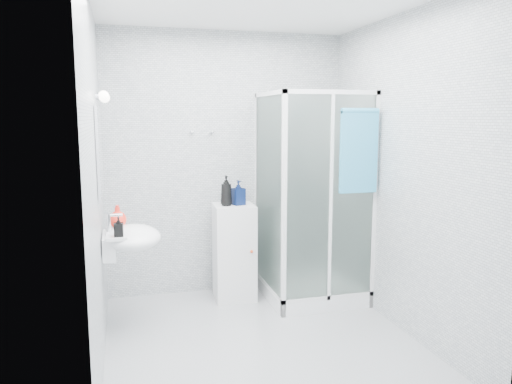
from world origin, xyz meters
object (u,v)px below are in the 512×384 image
object	(u,v)px
soap_dispenser_black	(119,227)
shampoo_bottle_b	(238,193)
wall_basin	(129,238)
hand_towel	(359,149)
shampoo_bottle_a	(226,191)
soap_dispenser_orange	(118,216)
storage_cabinet	(234,252)
shower_enclosure	(306,255)

from	to	relation	value
soap_dispenser_black	shampoo_bottle_b	bearing A→B (deg)	33.28
wall_basin	hand_towel	world-z (taller)	hand_towel
shampoo_bottle_a	soap_dispenser_orange	bearing A→B (deg)	-159.81
storage_cabinet	shampoo_bottle_a	xyz separation A→B (m)	(-0.08, -0.03, 0.61)
soap_dispenser_black	wall_basin	bearing A→B (deg)	67.61
storage_cabinet	hand_towel	world-z (taller)	hand_towel
shower_enclosure	shampoo_bottle_a	bearing A→B (deg)	164.02
hand_towel	soap_dispenser_black	distance (m)	2.12
shower_enclosure	shampoo_bottle_b	xyz separation A→B (m)	(-0.62, 0.23, 0.60)
shower_enclosure	storage_cabinet	world-z (taller)	shower_enclosure
storage_cabinet	soap_dispenser_black	distance (m)	1.39
shampoo_bottle_b	shampoo_bottle_a	bearing A→B (deg)	-172.09
wall_basin	storage_cabinet	xyz separation A→B (m)	(0.99, 0.56, -0.33)
wall_basin	shampoo_bottle_b	world-z (taller)	shampoo_bottle_b
hand_towel	soap_dispenser_orange	size ratio (longest dim) A/B	4.02
shampoo_bottle_a	hand_towel	bearing A→B (deg)	-30.09
shower_enclosure	wall_basin	distance (m)	1.72
shampoo_bottle_a	shampoo_bottle_b	distance (m)	0.13
hand_towel	soap_dispenser_black	size ratio (longest dim) A/B	4.82
wall_basin	storage_cabinet	world-z (taller)	wall_basin
shower_enclosure	storage_cabinet	bearing A→B (deg)	160.07
shampoo_bottle_b	shower_enclosure	bearing A→B (deg)	-20.32
hand_towel	shampoo_bottle_b	bearing A→B (deg)	146.05
shower_enclosure	soap_dispenser_black	size ratio (longest dim) A/B	13.04
storage_cabinet	soap_dispenser_black	size ratio (longest dim) A/B	6.08
shampoo_bottle_a	shampoo_bottle_b	world-z (taller)	shampoo_bottle_a
shampoo_bottle_b	soap_dispenser_black	bearing A→B (deg)	-146.72
hand_towel	shampoo_bottle_b	size ratio (longest dim) A/B	3.11
storage_cabinet	soap_dispenser_orange	world-z (taller)	soap_dispenser_orange
soap_dispenser_black	shower_enclosure	bearing A→B (deg)	16.16
shower_enclosure	wall_basin	size ratio (longest dim) A/B	3.57
shampoo_bottle_b	soap_dispenser_black	xyz separation A→B (m)	(-1.11, -0.73, -0.11)
shampoo_bottle_b	wall_basin	bearing A→B (deg)	-152.27
wall_basin	shampoo_bottle_a	distance (m)	1.09
shower_enclosure	hand_towel	bearing A→B (deg)	-51.63
storage_cabinet	shampoo_bottle_b	world-z (taller)	shampoo_bottle_b
shower_enclosure	wall_basin	world-z (taller)	shower_enclosure
soap_dispenser_black	storage_cabinet	bearing A→B (deg)	34.69
hand_towel	soap_dispenser_black	world-z (taller)	hand_towel
shampoo_bottle_a	soap_dispenser_orange	world-z (taller)	shampoo_bottle_a
shower_enclosure	hand_towel	world-z (taller)	shower_enclosure
shampoo_bottle_a	soap_dispenser_black	size ratio (longest dim) A/B	1.88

